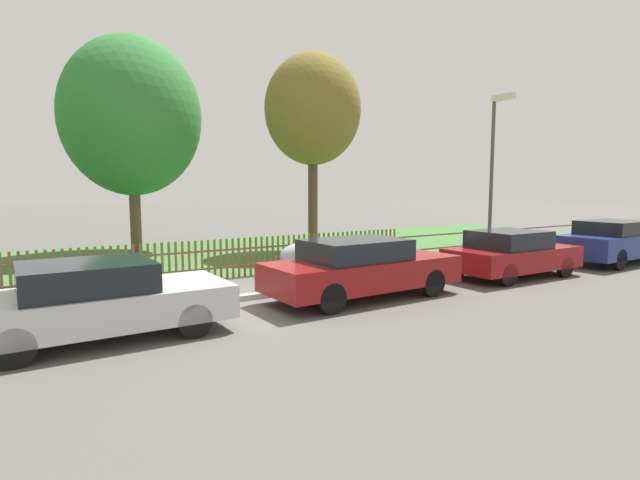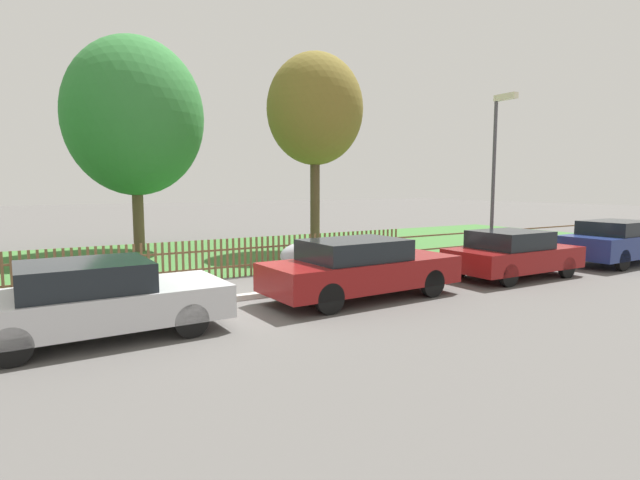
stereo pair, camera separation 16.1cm
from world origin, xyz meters
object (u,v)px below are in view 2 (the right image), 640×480
Objects in this scene: parked_car_black_saloon at (96,299)px; parked_car_red_compact at (513,254)px; covered_motorcycle at (310,254)px; parked_car_navy_estate at (360,268)px; tree_mid_park at (315,110)px; tree_behind_motorcycle at (134,117)px; parked_car_white_van at (619,241)px; street_lamp at (497,158)px.

parked_car_red_compact is (10.39, 0.03, 0.00)m from parked_car_black_saloon.
parked_car_black_saloon is 6.65m from covered_motorcycle.
parked_car_navy_estate is 0.61× the size of tree_mid_park.
parked_car_black_saloon is 5.39m from parked_car_navy_estate.
parked_car_red_compact is 2.03× the size of covered_motorcycle.
parked_car_red_compact is 0.48× the size of tree_behind_motorcycle.
tree_behind_motorcycle is at bearing 125.45° from parked_car_red_compact.
tree_behind_motorcycle is (-2.60, 10.75, 4.30)m from parked_car_navy_estate.
parked_car_white_van is 4.78m from street_lamp.
parked_car_red_compact is at bearing -1.03° from parked_car_black_saloon.
covered_motorcycle is at bearing 27.04° from parked_car_black_saloon.
parked_car_white_van is 0.60× the size of tree_mid_park.
covered_motorcycle is at bearing -68.31° from tree_behind_motorcycle.
street_lamp reaches higher than parked_car_red_compact.
parked_car_white_van is 0.85× the size of street_lamp.
tree_behind_motorcycle reaches higher than covered_motorcycle.
tree_mid_park is at bearing 40.51° from parked_car_black_saloon.
parked_car_navy_estate is 5.00m from parked_car_red_compact.
tree_mid_park is 1.41× the size of street_lamp.
tree_behind_motorcycle reaches higher than parked_car_white_van.
tree_behind_motorcycle is at bearing 112.56° from covered_motorcycle.
parked_car_red_compact reaches higher than covered_motorcycle.
parked_car_red_compact is 3.62m from street_lamp.
parked_car_white_van is 2.39× the size of covered_motorcycle.
tree_behind_motorcycle reaches higher than parked_car_navy_estate.
tree_mid_park reaches higher than parked_car_red_compact.
parked_car_red_compact is 0.51× the size of tree_mid_park.
parked_car_white_van is 17.19m from tree_behind_motorcycle.
street_lamp reaches higher than parked_car_navy_estate.
parked_car_navy_estate reaches higher than parked_car_black_saloon.
parked_car_black_saloon is 0.93× the size of parked_car_white_van.
tree_behind_motorcycle is at bearing 74.37° from parked_car_black_saloon.
street_lamp is at bearing 147.27° from parked_car_white_van.
tree_mid_park is (3.31, 7.66, 4.62)m from parked_car_navy_estate.
covered_motorcycle is 0.25× the size of tree_mid_park.
tree_mid_park is at bearing 118.67° from street_lamp.
parked_car_black_saloon reaches higher than covered_motorcycle.
parked_car_red_compact is at bearing 176.31° from parked_car_white_van.
parked_car_navy_estate is at bearing 179.57° from parked_car_red_compact.
parked_car_navy_estate is 0.58× the size of tree_behind_motorcycle.
parked_car_navy_estate is 1.02× the size of parked_car_white_van.
parked_car_white_van is at bearing -18.15° from covered_motorcycle.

